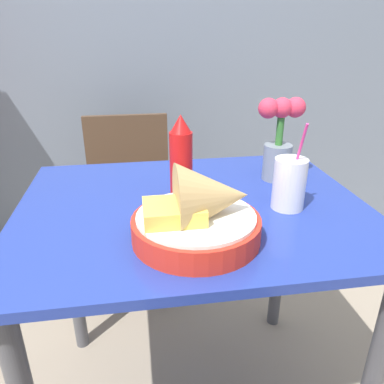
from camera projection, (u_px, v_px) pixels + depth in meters
wall_window at (156, 7)px, 1.90m from camera, size 7.00×0.06×2.60m
dining_table at (193, 244)px, 1.07m from camera, size 0.94×0.75×0.76m
chair_far_window at (129, 187)px, 1.82m from camera, size 0.40×0.40×0.83m
food_basket at (201, 214)px, 0.83m from camera, size 0.29×0.29×0.18m
ketchup_bottle at (181, 159)px, 1.02m from camera, size 0.06×0.06×0.24m
drink_cup at (289, 185)px, 0.98m from camera, size 0.09×0.09×0.24m
flower_vase at (279, 139)px, 1.14m from camera, size 0.14×0.09×0.26m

